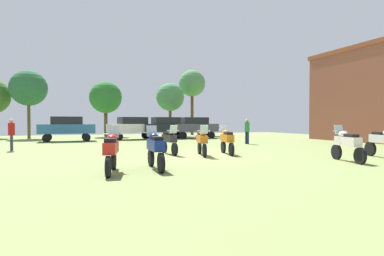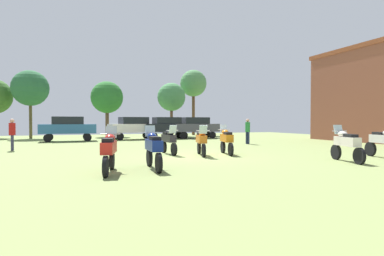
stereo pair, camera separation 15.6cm
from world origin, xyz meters
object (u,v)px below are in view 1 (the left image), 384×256
at_px(person_2, 247,129).
at_px(tree_2, 106,98).
at_px(motorcycle_2, 202,141).
at_px(tree_4, 192,84).
at_px(motorcycle_8, 227,140).
at_px(car_4, 195,126).
at_px(tree_5, 170,97).
at_px(motorcycle_4, 155,148).
at_px(car_1, 166,126).
at_px(motorcycle_6, 169,140).
at_px(motorcycle_3, 347,144).
at_px(car_2, 67,127).
at_px(motorcycle_7, 111,150).
at_px(car_3, 133,126).
at_px(motorcycle_5, 383,141).
at_px(person_1, 11,132).
at_px(tree_3, 29,88).

bearing_deg(person_2, tree_2, 7.41).
relative_size(motorcycle_2, tree_4, 0.27).
xyz_separation_m(motorcycle_8, car_4, (3.86, 14.17, 0.45)).
relative_size(motorcycle_2, tree_5, 0.35).
relative_size(motorcycle_4, person_2, 1.23).
bearing_deg(motorcycle_8, car_1, 97.78).
distance_m(motorcycle_2, motorcycle_6, 1.71).
bearing_deg(motorcycle_6, car_1, -109.33).
xyz_separation_m(motorcycle_3, car_2, (-10.69, 17.81, 0.44)).
bearing_deg(motorcycle_7, car_3, 90.61).
height_order(motorcycle_2, motorcycle_5, motorcycle_5).
distance_m(motorcycle_6, motorcycle_8, 2.83).
distance_m(motorcycle_2, motorcycle_5, 8.04).
relative_size(motorcycle_2, motorcycle_5, 0.94).
distance_m(car_3, person_1, 11.74).
bearing_deg(motorcycle_7, car_1, 81.62).
relative_size(motorcycle_8, car_4, 0.47).
bearing_deg(car_2, person_1, 159.82).
bearing_deg(tree_5, motorcycle_2, -102.78).
bearing_deg(motorcycle_5, tree_5, -70.62).
bearing_deg(motorcycle_3, tree_4, 97.63).
bearing_deg(tree_4, motorcycle_7, -116.31).
xyz_separation_m(motorcycle_2, tree_3, (-9.56, 19.81, 4.06)).
distance_m(motorcycle_7, tree_2, 24.64).
height_order(motorcycle_4, motorcycle_5, motorcycle_5).
height_order(motorcycle_8, tree_3, tree_3).
bearing_deg(car_4, person_1, 123.06).
bearing_deg(motorcycle_2, person_1, -20.83).
bearing_deg(person_2, car_2, 35.19).
relative_size(car_3, tree_4, 0.59).
bearing_deg(tree_2, person_1, -113.95).
height_order(motorcycle_3, tree_2, tree_2).
relative_size(motorcycle_2, tree_2, 0.35).
bearing_deg(car_1, car_2, 91.30).
bearing_deg(tree_4, motorcycle_2, -109.83).
height_order(motorcycle_7, tree_4, tree_4).
xyz_separation_m(motorcycle_5, motorcycle_6, (-8.38, 4.90, -0.03)).
bearing_deg(car_4, car_2, 95.89).
distance_m(car_3, tree_3, 10.99).
height_order(motorcycle_4, tree_3, tree_3).
bearing_deg(car_2, motorcycle_2, -156.16).
height_order(car_4, tree_4, tree_4).
height_order(motorcycle_3, motorcycle_4, motorcycle_4).
xyz_separation_m(person_2, tree_3, (-15.52, 13.96, 3.72)).
xyz_separation_m(car_1, tree_2, (-4.78, 6.33, 2.98)).
distance_m(motorcycle_5, person_2, 9.67).
distance_m(motorcycle_3, person_1, 16.90).
height_order(motorcycle_4, person_2, person_2).
xyz_separation_m(motorcycle_7, tree_2, (2.23, 24.30, 3.43)).
bearing_deg(car_1, tree_2, 33.61).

